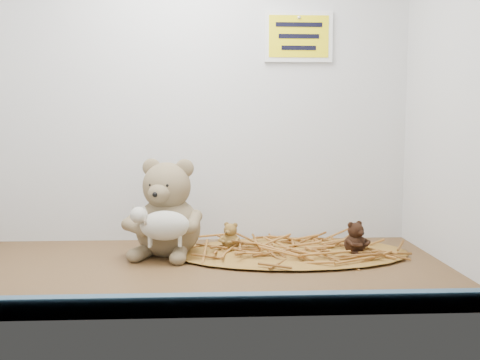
{
  "coord_description": "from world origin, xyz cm",
  "views": [
    {
      "loc": [
        7.09,
        -115.49,
        32.05
      ],
      "look_at": [
        13.06,
        3.9,
        19.26
      ],
      "focal_mm": 40.0,
      "sensor_mm": 36.0,
      "label": 1
    }
  ],
  "objects_px": {
    "mini_teddy_brown": "(355,236)",
    "main_teddy": "(168,207)",
    "mini_teddy_tan": "(231,235)",
    "toy_lamb": "(165,226)"
  },
  "relations": [
    {
      "from": "toy_lamb",
      "to": "main_teddy",
      "type": "bearing_deg",
      "value": 90.0
    },
    {
      "from": "toy_lamb",
      "to": "mini_teddy_tan",
      "type": "xyz_separation_m",
      "value": [
        0.15,
        0.1,
        -0.04
      ]
    },
    {
      "from": "main_teddy",
      "to": "mini_teddy_brown",
      "type": "height_order",
      "value": "main_teddy"
    },
    {
      "from": "toy_lamb",
      "to": "mini_teddy_brown",
      "type": "distance_m",
      "value": 0.45
    },
    {
      "from": "toy_lamb",
      "to": "mini_teddy_tan",
      "type": "relative_size",
      "value": 2.2
    },
    {
      "from": "main_teddy",
      "to": "mini_teddy_brown",
      "type": "xyz_separation_m",
      "value": [
        0.45,
        -0.04,
        -0.07
      ]
    },
    {
      "from": "mini_teddy_tan",
      "to": "mini_teddy_brown",
      "type": "bearing_deg",
      "value": 16.7
    },
    {
      "from": "mini_teddy_tan",
      "to": "main_teddy",
      "type": "bearing_deg",
      "value": -144.76
    },
    {
      "from": "mini_teddy_brown",
      "to": "main_teddy",
      "type": "bearing_deg",
      "value": 144.41
    },
    {
      "from": "main_teddy",
      "to": "mini_teddy_brown",
      "type": "relative_size",
      "value": 3.02
    }
  ]
}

